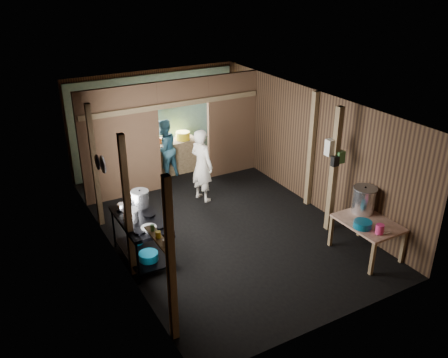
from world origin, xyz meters
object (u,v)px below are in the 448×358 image
prep_table (366,238)px  pink_bucket (380,229)px  stock_pot (364,200)px  yellow_tub (183,136)px  cook (202,165)px  gas_range (142,239)px  stove_pot_large (140,199)px

prep_table → pink_bucket: bearing=-109.2°
stock_pot → yellow_tub: 5.17m
prep_table → cook: cook is taller
stock_pot → yellow_tub: bearing=106.5°
pink_bucket → gas_range: bearing=147.7°
gas_range → pink_bucket: gas_range is taller
gas_range → cook: bearing=38.6°
gas_range → yellow_tub: (2.43, 3.44, 0.52)m
prep_table → stove_pot_large: size_ratio=3.43×
stove_pot_large → stock_pot: (3.73, -1.94, -0.09)m
yellow_tub → stove_pot_large: bearing=-126.8°
pink_bucket → cook: size_ratio=0.10×
stove_pot_large → pink_bucket: stove_pot_large is taller
yellow_tub → pink_bucket: bearing=-78.6°
stock_pot → stove_pot_large: bearing=152.4°
stove_pot_large → yellow_tub: (2.26, 3.02, -0.07)m
gas_range → pink_bucket: 4.24m
prep_table → gas_range: bearing=153.3°
stock_pot → cook: size_ratio=0.31×
pink_bucket → yellow_tub: bearing=101.4°
pink_bucket → yellow_tub: 5.81m
prep_table → stove_pot_large: stove_pot_large is taller
stove_pot_large → pink_bucket: bearing=-38.2°
stove_pot_large → cook: (1.90, 1.23, -0.17)m
prep_table → stove_pot_large: bearing=147.1°
stock_pot → pink_bucket: bearing=-113.6°
stock_pot → pink_bucket: 0.82m
stove_pot_large → cook: cook is taller
gas_range → prep_table: bearing=-26.7°
prep_table → pink_bucket: (-0.14, -0.39, 0.43)m
prep_table → cook: (-1.64, 3.53, 0.51)m
yellow_tub → stock_pot: bearing=-73.5°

